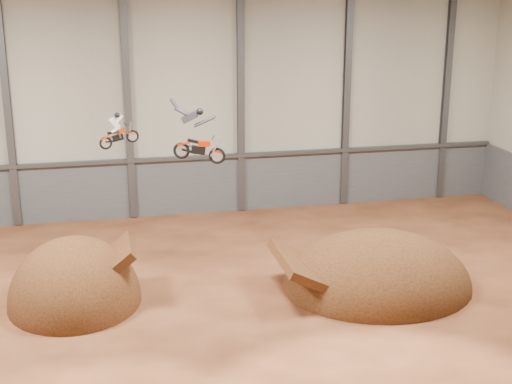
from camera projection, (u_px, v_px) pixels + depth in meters
floor at (232, 320)px, 29.99m from camera, size 40.00×40.00×0.00m
back_wall at (185, 100)px, 42.08m from camera, size 40.00×0.10×14.00m
lower_band_back at (187, 186)px, 43.47m from camera, size 39.80×0.18×3.50m
steel_rail at (187, 158)px, 42.82m from camera, size 39.80×0.35×0.20m
steel_column_1 at (7, 107)px, 39.85m from camera, size 0.40×0.36×13.90m
steel_column_2 at (128, 103)px, 41.21m from camera, size 0.40×0.36×13.90m
steel_column_3 at (241, 99)px, 42.58m from camera, size 0.40×0.36×13.90m
steel_column_4 at (347, 95)px, 43.94m from camera, size 0.40×0.36×13.90m
steel_column_5 at (446, 92)px, 45.31m from camera, size 0.40×0.36×13.90m
takeoff_ramp at (76, 302)px, 31.76m from camera, size 5.83×6.72×5.83m
landing_ramp at (377, 286)px, 33.35m from camera, size 8.89×7.86×5.13m
fmx_rider_a at (120, 128)px, 32.86m from camera, size 2.23×1.14×1.98m
fmx_rider_b at (198, 132)px, 32.36m from camera, size 3.65×1.79×3.14m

